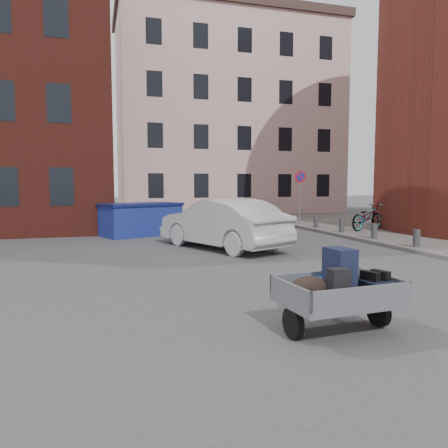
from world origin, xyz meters
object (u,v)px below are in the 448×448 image
object	(u,v)px
dumpster	(141,219)
silver_car	(222,224)
trailer	(338,290)
bicycle	(367,217)

from	to	relation	value
dumpster	silver_car	xyz separation A→B (m)	(2.18, -4.43, 0.14)
silver_car	trailer	bearing A→B (deg)	61.62
trailer	dumpster	bearing A→B (deg)	92.26
trailer	bicycle	bearing A→B (deg)	49.43
bicycle	silver_car	bearing A→B (deg)	87.01
dumpster	silver_car	distance (m)	4.93
trailer	silver_car	xyz separation A→B (m)	(0.68, 8.27, 0.21)
dumpster	silver_car	size ratio (longest dim) A/B	0.72
dumpster	silver_car	world-z (taller)	silver_car
dumpster	bicycle	world-z (taller)	dumpster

